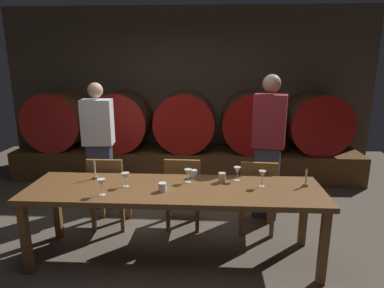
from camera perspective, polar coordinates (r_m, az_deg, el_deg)
The scene contains 24 objects.
ground_plane at distance 3.71m, azimuth -3.77°, elevation -17.70°, with size 8.27×8.27×0.00m, color brown.
back_wall at distance 6.04m, azimuth -0.69°, elevation 9.10°, with size 6.36×0.24×2.83m, color brown.
barrel_shelf at distance 5.73m, azimuth -1.02°, elevation -3.19°, with size 5.73×0.90×0.48m, color brown.
wine_barrel_far_left at distance 6.11m, azimuth -21.76°, elevation 3.81°, with size 0.97×0.77×0.97m.
wine_barrel_left at distance 5.74m, azimuth -11.98°, elevation 3.90°, with size 0.97×0.77×0.97m.
wine_barrel_center at distance 5.56m, azimuth -1.18°, elevation 3.88°, with size 0.97×0.77×0.97m.
wine_barrel_right at distance 5.59m, azimuth 10.05°, elevation 3.71°, with size 0.97×0.77×0.97m.
wine_barrel_far_right at distance 5.81m, azimuth 20.40°, elevation 3.43°, with size 0.97×0.77×0.97m.
dining_table at distance 3.27m, azimuth -3.04°, elevation -8.55°, with size 2.85×0.77×0.76m.
chair_left at distance 4.05m, azimuth -14.01°, elevation -7.47°, with size 0.40×0.40×0.88m.
chair_center at distance 3.93m, azimuth -1.50°, elevation -7.72°, with size 0.41×0.41×0.88m.
chair_right at distance 3.91m, azimuth 11.09°, elevation -8.13°, with size 0.43×0.43×0.88m.
guest_left at distance 4.54m, azimuth -15.56°, elevation -0.32°, with size 0.40×0.27×1.68m.
guest_right at distance 4.18m, azimuth 12.87°, elevation -0.41°, with size 0.43×0.33×1.79m.
candle_left at distance 3.60m, azimuth -16.22°, elevation -4.74°, with size 0.05×0.05×0.22m.
candle_right at distance 3.45m, azimuth 18.83°, elevation -6.02°, with size 0.05×0.05×0.19m.
wine_glass_far_left at distance 3.14m, azimuth -15.18°, elevation -6.48°, with size 0.08×0.08×0.15m.
wine_glass_left at distance 3.30m, azimuth -11.30°, elevation -5.48°, with size 0.08×0.08×0.14m.
wine_glass_center at distance 3.34m, azimuth -0.67°, elevation -4.97°, with size 0.08×0.08×0.14m.
wine_glass_right at distance 3.42m, azimuth 7.73°, elevation -4.53°, with size 0.07×0.07×0.15m.
wine_glass_far_right at distance 3.30m, azimuth 11.90°, elevation -5.15°, with size 0.07×0.07×0.16m.
cup_left at distance 3.16m, azimuth -5.06°, elevation -7.33°, with size 0.08×0.08×0.08m, color white.
cup_center at distance 3.50m, azimuth 0.30°, elevation -5.10°, with size 0.07×0.07×0.08m, color white.
cup_right at distance 3.38m, azimuth 5.13°, elevation -5.71°, with size 0.07×0.07×0.10m, color beige.
Camera 1 is at (0.41, -3.12, 1.96)m, focal length 31.26 mm.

